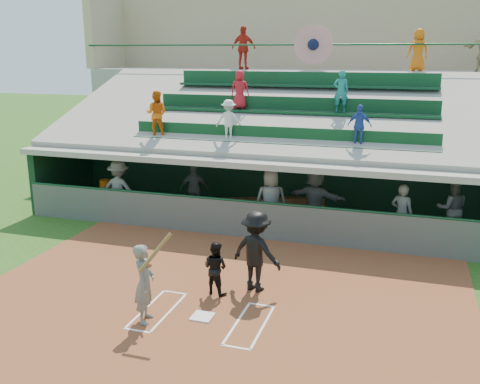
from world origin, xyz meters
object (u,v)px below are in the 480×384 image
(catcher, at_px, (215,268))
(water_cooler, at_px, (105,185))
(batter_at_plate, at_px, (145,283))
(white_table, at_px, (107,199))
(home_plate, at_px, (202,317))

(catcher, height_order, water_cooler, catcher)
(catcher, distance_m, water_cooler, 7.81)
(batter_at_plate, height_order, white_table, batter_at_plate)
(batter_at_plate, height_order, catcher, batter_at_plate)
(home_plate, distance_m, catcher, 1.32)
(water_cooler, bearing_deg, batter_at_plate, -53.47)
(home_plate, relative_size, batter_at_plate, 0.22)
(white_table, bearing_deg, water_cooler, -77.53)
(white_table, xyz_separation_m, water_cooler, (-0.00, -0.07, 0.52))
(home_plate, bearing_deg, white_table, 133.61)
(batter_at_plate, height_order, water_cooler, batter_at_plate)
(home_plate, distance_m, batter_at_plate, 1.41)
(white_table, bearing_deg, catcher, -27.61)
(batter_at_plate, xyz_separation_m, white_table, (-5.00, 6.82, -0.48))
(home_plate, relative_size, white_table, 0.57)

